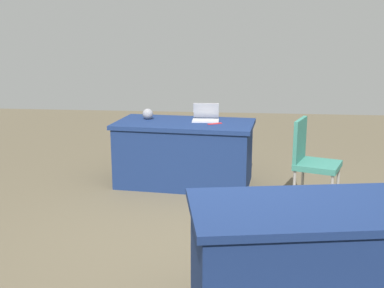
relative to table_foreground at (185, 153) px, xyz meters
The scene contains 7 objects.
ground_plane 1.89m from the table_foreground, 104.10° to the left, with size 14.40×14.40×0.00m, color brown.
table_foreground is the anchor object (origin of this frame).
table_mid_right 2.98m from the table_foreground, 113.60° to the left, with size 1.76×1.11×0.78m.
chair_tucked_right 1.58m from the table_foreground, 154.84° to the left, with size 0.56×0.56×0.95m.
laptop_silver 0.50m from the table_foreground, 155.23° to the right, with size 0.33×0.30×0.21m.
yarn_ball 0.67m from the table_foreground, 15.79° to the right, with size 0.13×0.13×0.13m, color gray.
scissors_red 0.55m from the table_foreground, 165.87° to the left, with size 0.18×0.04×0.01m, color red.
Camera 1 is at (-0.25, 3.84, 1.84)m, focal length 44.76 mm.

